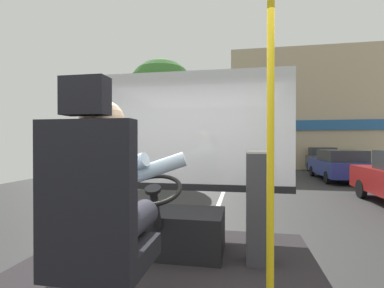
{
  "coord_description": "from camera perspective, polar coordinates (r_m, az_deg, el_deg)",
  "views": [
    {
      "loc": [
        0.65,
        -1.77,
        1.73
      ],
      "look_at": [
        0.04,
        1.58,
        1.7
      ],
      "focal_mm": 26.09,
      "sensor_mm": 36.0,
      "label": 1
    }
  ],
  "objects": [
    {
      "name": "parked_car_silver",
      "position": [
        24.09,
        21.14,
        -2.04
      ],
      "size": [
        1.95,
        3.82,
        1.28
      ],
      "color": "silver",
      "rests_on": "ground"
    },
    {
      "name": "parked_car_blue",
      "position": [
        14.04,
        27.96,
        -3.76
      ],
      "size": [
        1.85,
        4.01,
        1.35
      ],
      "color": "navy",
      "rests_on": "ground"
    },
    {
      "name": "windshield_panel",
      "position": [
        3.45,
        -0.45,
        0.05
      ],
      "size": [
        2.5,
        0.08,
        1.48
      ],
      "color": "silver"
    },
    {
      "name": "ground",
      "position": [
        10.74,
        6.82,
        -8.87
      ],
      "size": [
        18.0,
        44.0,
        0.06
      ],
      "color": "#2E2E2E"
    },
    {
      "name": "fare_box",
      "position": [
        2.59,
        13.32,
        -12.46
      ],
      "size": [
        0.2,
        0.23,
        0.99
      ],
      "color": "#333338",
      "rests_on": "bus_floor"
    },
    {
      "name": "street_tree",
      "position": [
        12.5,
        -6.27,
        10.03
      ],
      "size": [
        2.99,
        2.99,
        5.32
      ],
      "color": "#4C3828",
      "rests_on": "ground"
    },
    {
      "name": "bus_driver",
      "position": [
        1.62,
        -16.77,
        -9.23
      ],
      "size": [
        0.8,
        0.56,
        0.78
      ],
      "color": "#282833",
      "rests_on": "driver_seat"
    },
    {
      "name": "handrail_pole",
      "position": [
        1.69,
        15.76,
        2.89
      ],
      "size": [
        0.04,
        0.04,
        2.29
      ],
      "color": "gold",
      "rests_on": "bus_floor"
    },
    {
      "name": "shop_building",
      "position": [
        21.59,
        24.45,
        5.95
      ],
      "size": [
        11.96,
        5.95,
        7.57
      ],
      "color": "tan",
      "rests_on": "ground"
    },
    {
      "name": "steering_console",
      "position": [
        2.84,
        -5.29,
        -17.01
      ],
      "size": [
        1.1,
        0.94,
        0.78
      ],
      "color": "black",
      "rests_on": "bus_floor"
    },
    {
      "name": "driver_seat",
      "position": [
        1.57,
        -18.81,
        -16.99
      ],
      "size": [
        0.48,
        0.48,
        1.38
      ],
      "color": "black",
      "rests_on": "bus_floor"
    },
    {
      "name": "parked_car_charcoal",
      "position": [
        19.02,
        24.42,
        -2.6
      ],
      "size": [
        1.77,
        4.0,
        1.37
      ],
      "color": "#474C51",
      "rests_on": "ground"
    }
  ]
}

